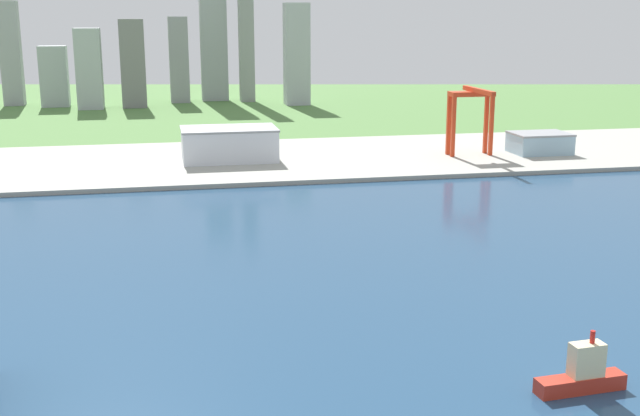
# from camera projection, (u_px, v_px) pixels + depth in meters

# --- Properties ---
(ground_plane) EXTENTS (2400.00, 2400.00, 0.00)m
(ground_plane) POSITION_uv_depth(u_px,v_px,m) (320.00, 253.00, 296.04)
(ground_plane) COLOR #4F7B3D
(water_bay) EXTENTS (840.00, 360.00, 0.15)m
(water_bay) POSITION_uv_depth(u_px,v_px,m) (360.00, 310.00, 238.89)
(water_bay) COLOR navy
(water_bay) RESTS_ON ground
(industrial_pier) EXTENTS (840.00, 140.00, 2.50)m
(industrial_pier) POSITION_uv_depth(u_px,v_px,m) (256.00, 160.00, 476.65)
(industrial_pier) COLOR #A1A196
(industrial_pier) RESTS_ON ground
(tugboat_small) EXTENTS (22.30, 6.46, 14.85)m
(tugboat_small) POSITION_uv_depth(u_px,v_px,m) (583.00, 374.00, 186.65)
(tugboat_small) COLOR #B22D1E
(tugboat_small) RESTS_ON water_bay
(port_crane_red) EXTENTS (26.54, 44.06, 41.08)m
(port_crane_red) POSITION_uv_depth(u_px,v_px,m) (472.00, 106.00, 478.27)
(port_crane_red) COLOR red
(port_crane_red) RESTS_ON industrial_pier
(warehouse_main) EXTENTS (55.27, 34.57, 19.10)m
(warehouse_main) POSITION_uv_depth(u_px,v_px,m) (229.00, 144.00, 467.36)
(warehouse_main) COLOR silver
(warehouse_main) RESTS_ON industrial_pier
(warehouse_annex) EXTENTS (34.53, 26.16, 12.62)m
(warehouse_annex) POSITION_uv_depth(u_px,v_px,m) (540.00, 143.00, 491.92)
(warehouse_annex) COLOR #99BCD1
(warehouse_annex) RESTS_ON industrial_pier
(distant_skyline) EXTENTS (288.55, 73.71, 155.40)m
(distant_skyline) POSITION_uv_depth(u_px,v_px,m) (170.00, 49.00, 771.79)
(distant_skyline) COLOR #95959E
(distant_skyline) RESTS_ON ground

